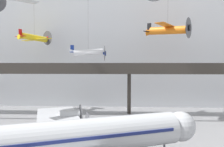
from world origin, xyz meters
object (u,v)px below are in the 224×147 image
object	(u,v)px
suspended_plane_orange_highwing	(168,30)
suspended_plane_white_twin	(88,53)
airliner_silver_main	(55,140)
suspended_plane_yellow_lowwing	(34,38)

from	to	relation	value
suspended_plane_orange_highwing	suspended_plane_white_twin	xyz separation A→B (m)	(-13.67, -3.89, -4.13)
airliner_silver_main	suspended_plane_yellow_lowwing	bearing A→B (deg)	94.93
suspended_plane_orange_highwing	suspended_plane_yellow_lowwing	bearing A→B (deg)	-152.84
airliner_silver_main	suspended_plane_orange_highwing	world-z (taller)	suspended_plane_orange_highwing
suspended_plane_orange_highwing	suspended_plane_white_twin	world-z (taller)	suspended_plane_orange_highwing
suspended_plane_white_twin	suspended_plane_yellow_lowwing	world-z (taller)	suspended_plane_yellow_lowwing
airliner_silver_main	suspended_plane_yellow_lowwing	size ratio (longest dim) A/B	3.17
suspended_plane_white_twin	suspended_plane_yellow_lowwing	xyz separation A→B (m)	(-11.43, 6.00, 3.11)
suspended_plane_orange_highwing	suspended_plane_white_twin	size ratio (longest dim) A/B	0.72
suspended_plane_yellow_lowwing	suspended_plane_white_twin	bearing A→B (deg)	-83.67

